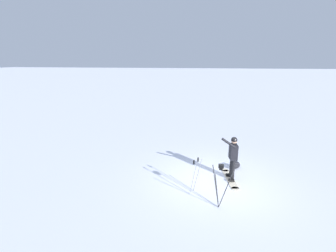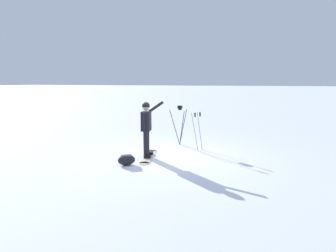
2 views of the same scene
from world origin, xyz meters
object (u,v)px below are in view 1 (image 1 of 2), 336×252
at_px(snowboard, 230,178).
at_px(ski_poles, 196,171).
at_px(snowboarder, 233,154).
at_px(camera_tripod, 220,178).
at_px(gear_bag_large, 235,165).

relative_size(snowboard, ski_poles, 1.40).
bearing_deg(snowboarder, snowboard, -58.37).
bearing_deg(ski_poles, camera_tripod, 50.77).
xyz_separation_m(snowboarder, ski_poles, (1.38, -1.29, -0.21)).
distance_m(gear_bag_large, camera_tripod, 3.23).
bearing_deg(ski_poles, snowboarder, 136.94).
bearing_deg(snowboarder, gear_bag_large, 168.31).
relative_size(gear_bag_large, camera_tripod, 0.39).
bearing_deg(gear_bag_large, ski_poles, -32.24).
height_order(snowboarder, ski_poles, snowboarder).
distance_m(snowboarder, gear_bag_large, 1.35).
bearing_deg(gear_bag_large, snowboard, -14.03).
bearing_deg(snowboard, gear_bag_large, 165.97).
bearing_deg(gear_bag_large, snowboarder, -11.69).
xyz_separation_m(snowboard, gear_bag_large, (-1.02, 0.26, 0.13)).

